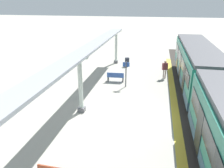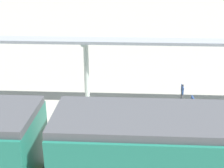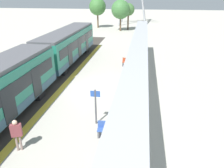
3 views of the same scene
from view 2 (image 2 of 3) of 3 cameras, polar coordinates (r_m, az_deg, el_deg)
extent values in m
plane|color=#AEAA9D|center=(15.07, -5.47, -8.58)|extent=(176.00, 176.00, 0.00)
cube|color=black|center=(10.96, 7.73, -10.99)|extent=(0.04, 1.10, 2.00)
cube|color=slate|center=(17.60, -4.71, -3.34)|extent=(0.44, 0.44, 0.30)
cylinder|color=silver|center=(16.92, -4.89, 2.18)|extent=(0.28, 0.28, 3.29)
cube|color=silver|center=(16.43, -5.08, 7.80)|extent=(1.10, 0.36, 0.12)
cube|color=#A8AAB2|center=(16.37, -4.45, 8.27)|extent=(1.20, 25.08, 0.16)
cube|color=#31519B|center=(16.76, 16.16, -4.42)|extent=(1.52, 0.52, 0.04)
cube|color=#31519B|center=(16.62, 15.60, -3.75)|extent=(1.50, 0.14, 0.40)
cube|color=#4C4C51|center=(17.44, 15.51, -4.13)|extent=(0.12, 0.40, 0.42)
cube|color=#4C4C51|center=(16.29, 16.69, -6.17)|extent=(0.12, 0.40, 0.42)
cylinder|color=#4C4C51|center=(15.29, 13.04, -3.95)|extent=(0.10, 0.10, 2.20)
cube|color=#284C9E|center=(14.95, 13.31, -1.01)|extent=(0.56, 0.04, 0.36)
camera|label=1|loc=(18.59, -51.21, 11.86)|focal=35.86mm
camera|label=3|loc=(20.89, 44.41, 14.76)|focal=34.47mm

